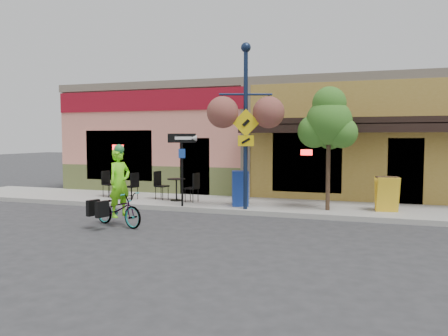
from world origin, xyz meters
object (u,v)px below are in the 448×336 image
object	(u,v)px
building	(292,139)
newspaper_box_blue	(240,188)
bicycle	(118,209)
cyclist_rider	(120,192)
street_tree	(328,148)
one_way_sign	(182,170)
newspaper_box_grey	(241,190)
lamp_post	(246,127)

from	to	relation	value
building	newspaper_box_blue	size ratio (longest dim) A/B	16.37
building	newspaper_box_blue	bearing A→B (deg)	-95.47
bicycle	cyclist_rider	distance (m)	0.44
building	bicycle	size ratio (longest dim) A/B	10.58
cyclist_rider	street_tree	world-z (taller)	street_tree
one_way_sign	newspaper_box_blue	size ratio (longest dim) A/B	2.06
building	cyclist_rider	world-z (taller)	building
newspaper_box_grey	street_tree	bearing A→B (deg)	-9.91
street_tree	one_way_sign	bearing A→B (deg)	-171.28
cyclist_rider	one_way_sign	bearing A→B (deg)	6.54
cyclist_rider	newspaper_box_grey	world-z (taller)	cyclist_rider
building	newspaper_box_blue	distance (m)	6.43
newspaper_box_blue	one_way_sign	bearing A→B (deg)	179.95
building	street_tree	bearing A→B (deg)	-71.10
building	newspaper_box_grey	bearing A→B (deg)	-95.45
lamp_post	newspaper_box_grey	size ratio (longest dim) A/B	5.03
newspaper_box_grey	street_tree	size ratio (longest dim) A/B	0.27
lamp_post	newspaper_box_blue	bearing A→B (deg)	101.67
cyclist_rider	street_tree	size ratio (longest dim) A/B	0.48
bicycle	newspaper_box_blue	xyz separation A→B (m)	(2.35, 3.34, 0.25)
newspaper_box_blue	bicycle	bearing A→B (deg)	-145.58
building	one_way_sign	size ratio (longest dim) A/B	7.95
bicycle	cyclist_rider	bearing A→B (deg)	-71.30
cyclist_rider	newspaper_box_blue	world-z (taller)	cyclist_rider
newspaper_box_blue	newspaper_box_grey	bearing A→B (deg)	62.99
cyclist_rider	bicycle	bearing A→B (deg)	108.70
cyclist_rider	newspaper_box_blue	size ratio (longest dim) A/B	1.60
bicycle	street_tree	distance (m)	6.28
building	lamp_post	world-z (taller)	lamp_post
newspaper_box_grey	lamp_post	bearing A→B (deg)	-72.98
bicycle	newspaper_box_grey	distance (m)	4.18
cyclist_rider	lamp_post	world-z (taller)	lamp_post
one_way_sign	newspaper_box_grey	size ratio (longest dim) A/B	2.31
street_tree	lamp_post	bearing A→B (deg)	-166.49
building	lamp_post	xyz separation A→B (m)	(-0.28, -6.75, 0.39)
cyclist_rider	newspaper_box_grey	distance (m)	4.16
cyclist_rider	lamp_post	size ratio (longest dim) A/B	0.36
cyclist_rider	one_way_sign	distance (m)	2.79
lamp_post	street_tree	size ratio (longest dim) A/B	1.35
bicycle	one_way_sign	distance (m)	2.90
one_way_sign	newspaper_box_grey	world-z (taller)	one_way_sign
building	bicycle	distance (m)	10.16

